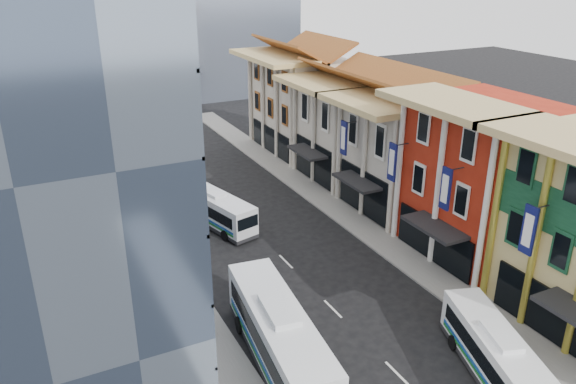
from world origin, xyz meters
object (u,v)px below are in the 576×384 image
bus_left_near (279,336)px  bus_left_far (213,207)px  office_tower (2,99)px  bus_right (498,358)px

bus_left_near → bus_left_far: 19.25m
office_tower → bus_left_near: office_tower is taller
office_tower → bus_left_near: 18.88m
bus_right → bus_left_far: bearing=123.7°
office_tower → bus_right: size_ratio=3.05×
bus_left_near → office_tower: bearing=154.2°
bus_left_near → bus_left_far: (2.85, 19.03, -0.35)m
bus_left_far → bus_right: bus_left_far is taller
bus_left_near → bus_right: 11.83m
office_tower → bus_right: (21.36, -13.83, -13.42)m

